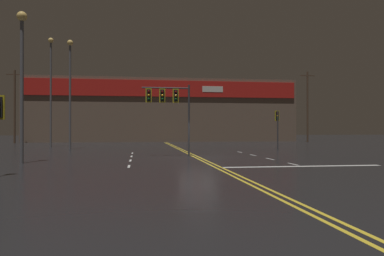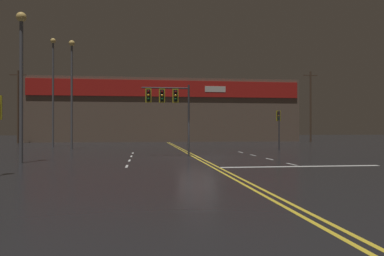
{
  "view_description": "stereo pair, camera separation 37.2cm",
  "coord_description": "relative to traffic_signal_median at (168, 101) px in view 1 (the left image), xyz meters",
  "views": [
    {
      "loc": [
        -3.93,
        -24.8,
        1.89
      ],
      "look_at": [
        0.0,
        2.65,
        2.0
      ],
      "focal_mm": 35.0,
      "sensor_mm": 36.0,
      "label": 1
    },
    {
      "loc": [
        -3.57,
        -24.85,
        1.89
      ],
      "look_at": [
        0.0,
        2.65,
        2.0
      ],
      "focal_mm": 35.0,
      "sensor_mm": 36.0,
      "label": 2
    }
  ],
  "objects": [
    {
      "name": "traffic_signal_corner_northeast",
      "position": [
        11.01,
        7.73,
        -1.22
      ],
      "size": [
        0.42,
        0.36,
        3.69
      ],
      "color": "#38383D",
      "rests_on": "ground"
    },
    {
      "name": "building_backdrop",
      "position": [
        1.85,
        34.91,
        0.96
      ],
      "size": [
        41.67,
        10.23,
        9.77
      ],
      "color": "brown",
      "rests_on": "ground"
    },
    {
      "name": "utility_pole_row",
      "position": [
        3.01,
        27.57,
        1.45
      ],
      "size": [
        44.5,
        0.26,
        10.72
      ],
      "color": "#4C3828",
      "rests_on": "ground"
    },
    {
      "name": "streetlight_near_right",
      "position": [
        -8.6,
        10.84,
        2.67
      ],
      "size": [
        0.56,
        0.56,
        10.5
      ],
      "color": "#59595E",
      "rests_on": "ground"
    },
    {
      "name": "streetlight_median_approach",
      "position": [
        -11.41,
        15.46,
        3.34
      ],
      "size": [
        0.56,
        0.56,
        11.74
      ],
      "color": "#59595E",
      "rests_on": "ground"
    },
    {
      "name": "road_markings",
      "position": [
        2.63,
        -2.71,
        -3.93
      ],
      "size": [
        13.14,
        60.0,
        0.01
      ],
      "color": "gold",
      "rests_on": "ground"
    },
    {
      "name": "traffic_signal_median",
      "position": [
        0.0,
        0.0,
        0.0
      ],
      "size": [
        3.4,
        0.36,
        5.07
      ],
      "color": "#38383D",
      "rests_on": "ground"
    },
    {
      "name": "ground_plane",
      "position": [
        1.84,
        -1.53,
        -3.94
      ],
      "size": [
        200.0,
        200.0,
        0.0
      ],
      "primitive_type": "plane",
      "color": "black"
    },
    {
      "name": "streetlight_near_left",
      "position": [
        -8.56,
        -4.28,
        1.58
      ],
      "size": [
        0.56,
        0.56,
        8.51
      ],
      "color": "#59595E",
      "rests_on": "ground"
    }
  ]
}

